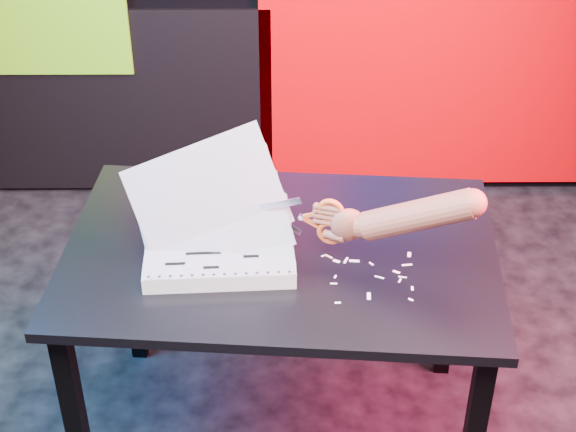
{
  "coord_description": "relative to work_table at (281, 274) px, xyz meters",
  "views": [
    {
      "loc": [
        -0.05,
        -1.92,
        2.2
      ],
      "look_at": [
        -0.04,
        0.01,
        0.87
      ],
      "focal_mm": 55.0,
      "sensor_mm": 36.0,
      "label": 1
    }
  ],
  "objects": [
    {
      "name": "room",
      "position": [
        0.06,
        -0.03,
        0.69
      ],
      "size": [
        3.01,
        3.01,
        2.71
      ],
      "color": "black",
      "rests_on": "ground"
    },
    {
      "name": "work_table",
      "position": [
        0.0,
        0.0,
        0.0
      ],
      "size": [
        1.25,
        0.88,
        0.75
      ],
      "rotation": [
        0.0,
        0.0,
        -0.08
      ],
      "color": "black",
      "rests_on": "ground"
    },
    {
      "name": "printout_stack",
      "position": [
        -0.17,
        -0.04,
        0.12
      ],
      "size": [
        0.47,
        0.31,
        0.37
      ],
      "rotation": [
        0.0,
        0.0,
        0.05
      ],
      "color": "white",
      "rests_on": "work_table"
    },
    {
      "name": "scissors",
      "position": [
        0.11,
        -0.06,
        0.22
      ],
      "size": [
        0.24,
        0.08,
        0.14
      ],
      "rotation": [
        0.0,
        0.0,
        -0.3
      ],
      "color": "#A9B0C3",
      "rests_on": "printout_stack"
    },
    {
      "name": "hand_forearm",
      "position": [
        0.32,
        -0.12,
        0.28
      ],
      "size": [
        0.41,
        0.17,
        0.21
      ],
      "rotation": [
        0.0,
        0.0,
        -0.3
      ],
      "color": "brown",
      "rests_on": "work_table"
    },
    {
      "name": "paper_clippings",
      "position": [
        0.24,
        -0.11,
        0.09
      ],
      "size": [
        0.25,
        0.22,
        0.0
      ],
      "color": "white",
      "rests_on": "work_table"
    }
  ]
}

